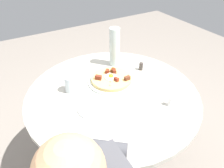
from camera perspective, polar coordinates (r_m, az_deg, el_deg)
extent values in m
plane|color=gray|center=(1.82, 0.13, -20.69)|extent=(6.00, 6.00, 0.00)
cylinder|color=beige|center=(1.28, 0.17, -2.68)|extent=(1.04, 1.04, 0.03)
cylinder|color=#333338|center=(1.54, 0.15, -13.44)|extent=(0.12, 0.12, 0.71)
cylinder|color=#333338|center=(1.81, 0.13, -20.48)|extent=(0.47, 0.47, 0.02)
cylinder|color=#4C4C51|center=(0.95, -4.02, -16.87)|extent=(0.25, 0.22, 0.07)
cylinder|color=silver|center=(1.36, -0.16, 0.85)|extent=(0.30, 0.30, 0.01)
cylinder|color=#DCB76E|center=(1.35, -0.16, 1.45)|extent=(0.26, 0.26, 0.02)
cylinder|color=white|center=(1.34, -0.27, 1.99)|extent=(0.08, 0.08, 0.01)
sphere|color=yellow|center=(1.34, -0.27, 2.20)|extent=(0.03, 0.03, 0.03)
cube|color=maroon|center=(1.32, -3.75, 1.79)|extent=(0.04, 0.04, 0.03)
cube|color=maroon|center=(1.37, 0.62, 3.48)|extent=(0.04, 0.04, 0.03)
cube|color=maroon|center=(1.30, 1.21, 1.30)|extent=(0.02, 0.03, 0.02)
cube|color=brown|center=(1.31, 4.18, 1.62)|extent=(0.04, 0.02, 0.03)
cube|color=brown|center=(1.37, 0.68, 3.38)|extent=(0.02, 0.03, 0.02)
cube|color=brown|center=(1.39, 0.18, 3.79)|extent=(0.04, 0.04, 0.02)
cube|color=maroon|center=(1.38, -1.31, 3.48)|extent=(0.04, 0.04, 0.02)
cube|color=#387F2D|center=(1.36, -0.16, 2.53)|extent=(0.01, 0.01, 0.00)
cube|color=#387F2D|center=(1.30, -0.52, 0.66)|extent=(0.00, 0.01, 0.00)
cube|color=#387F2D|center=(1.26, -0.59, -0.33)|extent=(0.00, 0.01, 0.00)
cube|color=#387F2D|center=(1.34, 0.85, 2.03)|extent=(0.01, 0.01, 0.00)
cube|color=#387F2D|center=(1.35, 1.54, 2.33)|extent=(0.01, 0.01, 0.00)
cube|color=#387F2D|center=(1.33, -1.20, 1.69)|extent=(0.01, 0.01, 0.00)
cylinder|color=white|center=(1.16, -4.94, -6.51)|extent=(0.18, 0.18, 0.01)
cube|color=white|center=(1.05, -10.54, -13.45)|extent=(0.19, 0.21, 0.00)
cube|color=silver|center=(1.04, -11.58, -13.35)|extent=(0.08, 0.17, 0.00)
cube|color=silver|center=(1.04, -9.56, -13.22)|extent=(0.08, 0.17, 0.00)
cylinder|color=silver|center=(1.28, -11.27, 0.02)|extent=(0.07, 0.07, 0.10)
cylinder|color=silver|center=(1.48, 0.70, 10.03)|extent=(0.07, 0.07, 0.27)
cylinder|color=white|center=(1.21, 15.50, -4.52)|extent=(0.03, 0.03, 0.05)
cylinder|color=#3F3833|center=(1.48, 7.93, 4.79)|extent=(0.03, 0.03, 0.05)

